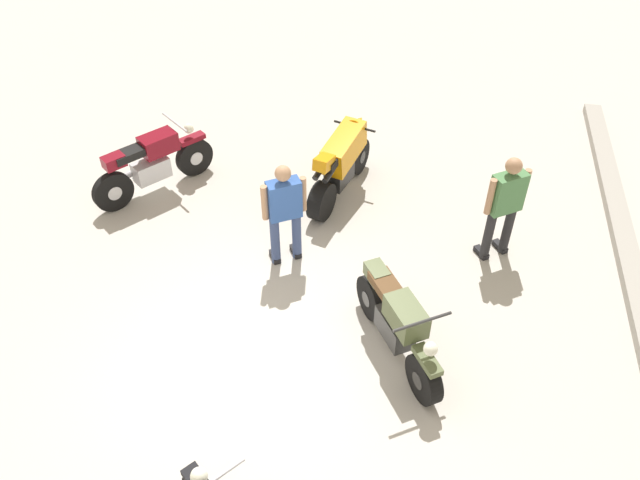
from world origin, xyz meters
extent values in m
plane|color=#B7B2A8|center=(0.00, 0.00, 0.00)|extent=(40.00, 40.00, 0.00)
cylinder|color=black|center=(0.08, 1.92, 0.30)|extent=(0.59, 0.46, 0.60)
cylinder|color=black|center=(-1.05, 1.18, 0.30)|extent=(0.59, 0.46, 0.60)
cylinder|color=#333333|center=(0.08, 1.92, 0.30)|extent=(0.27, 0.27, 0.21)
cylinder|color=#333333|center=(-1.05, 1.18, 0.30)|extent=(0.27, 0.27, 0.21)
cube|color=#333333|center=(-0.53, 1.52, 0.40)|extent=(0.62, 0.54, 0.32)
cube|color=#515B38|center=(-0.36, 1.63, 0.80)|extent=(0.64, 0.57, 0.30)
cube|color=#515B38|center=(0.08, 1.92, 0.63)|extent=(0.46, 0.38, 0.08)
cube|color=brown|center=(-0.74, 1.39, 0.82)|extent=(0.64, 0.55, 0.12)
cube|color=#515B38|center=(-0.99, 1.22, 0.80)|extent=(0.39, 0.36, 0.18)
cylinder|color=#333333|center=(-0.95, 1.45, 0.35)|extent=(0.53, 0.40, 0.16)
cylinder|color=#333333|center=(-0.08, 1.81, 1.05)|extent=(0.41, 0.61, 0.04)
sphere|color=silver|center=(0.10, 1.93, 0.85)|extent=(0.16, 0.16, 0.16)
sphere|color=silver|center=(1.96, 0.01, 0.87)|extent=(0.16, 0.16, 0.16)
cylinder|color=black|center=(-4.18, 0.52, 0.30)|extent=(0.62, 0.31, 0.60)
cylinder|color=black|center=(-2.88, 0.17, 0.30)|extent=(0.64, 0.37, 0.60)
cylinder|color=black|center=(-4.18, 0.52, 0.30)|extent=(0.25, 0.23, 0.21)
cylinder|color=black|center=(-2.88, 0.17, 0.30)|extent=(0.25, 0.23, 0.21)
cube|color=black|center=(-3.48, 0.33, 0.40)|extent=(0.61, 0.42, 0.32)
cube|color=orange|center=(-3.63, 0.37, 0.80)|extent=(1.05, 0.61, 0.57)
cone|color=orange|center=(-4.13, 0.51, 0.95)|extent=(0.43, 0.42, 0.39)
cube|color=black|center=(-3.24, 0.27, 0.87)|extent=(0.65, 0.41, 0.12)
cube|color=orange|center=(-2.95, 0.19, 0.95)|extent=(0.39, 0.30, 0.23)
cylinder|color=black|center=(-2.98, 0.28, 0.77)|extent=(0.41, 0.19, 0.17)
cylinder|color=black|center=(-3.02, 0.12, 0.77)|extent=(0.41, 0.19, 0.17)
cylinder|color=black|center=(-3.99, 0.47, 0.97)|extent=(0.22, 0.68, 0.04)
sphere|color=silver|center=(-4.21, 0.53, 0.90)|extent=(0.16, 0.16, 0.16)
cylinder|color=black|center=(-3.60, -2.10, 0.32)|extent=(0.58, 0.49, 0.64)
cylinder|color=black|center=(-2.46, -3.00, 0.32)|extent=(0.58, 0.49, 0.64)
cylinder|color=silver|center=(-3.60, -2.10, 0.32)|extent=(0.26, 0.25, 0.22)
cylinder|color=silver|center=(-2.46, -3.00, 0.32)|extent=(0.26, 0.25, 0.22)
cube|color=silver|center=(-2.99, -2.58, 0.42)|extent=(0.61, 0.57, 0.32)
cube|color=maroon|center=(-3.15, -2.45, 0.82)|extent=(0.64, 0.60, 0.30)
cube|color=maroon|center=(-3.60, -2.10, 0.67)|extent=(0.44, 0.40, 0.08)
cube|color=black|center=(-2.80, -2.73, 0.84)|extent=(0.63, 0.58, 0.12)
cube|color=maroon|center=(-2.56, -2.92, 0.82)|extent=(0.39, 0.37, 0.18)
cylinder|color=silver|center=(-2.79, -2.96, 0.37)|extent=(0.50, 0.43, 0.16)
cylinder|color=silver|center=(-3.41, -2.25, 1.07)|extent=(0.46, 0.57, 0.04)
sphere|color=silver|center=(-3.58, -2.11, 0.87)|extent=(0.16, 0.16, 0.16)
cylinder|color=#262628|center=(-2.61, 2.87, 0.41)|extent=(0.18, 0.18, 0.81)
cube|color=black|center=(-2.66, 2.84, 0.04)|extent=(0.27, 0.23, 0.08)
cylinder|color=#262628|center=(-2.43, 2.61, 0.41)|extent=(0.18, 0.18, 0.81)
cube|color=black|center=(-2.48, 2.57, 0.04)|extent=(0.27, 0.23, 0.08)
cube|color=#4C7F4C|center=(-2.52, 2.74, 1.10)|extent=(0.44, 0.50, 0.58)
cylinder|color=tan|center=(-2.68, 2.97, 1.12)|extent=(0.13, 0.13, 0.54)
cylinder|color=tan|center=(-2.37, 2.52, 1.12)|extent=(0.13, 0.13, 0.54)
sphere|color=tan|center=(-2.52, 2.74, 1.53)|extent=(0.22, 0.22, 0.22)
cylinder|color=#384772|center=(-1.94, 0.00, 0.39)|extent=(0.18, 0.18, 0.79)
cube|color=black|center=(-1.99, -0.03, 0.04)|extent=(0.27, 0.22, 0.08)
cylinder|color=#384772|center=(-1.77, -0.27, 0.39)|extent=(0.18, 0.18, 0.79)
cube|color=black|center=(-1.82, -0.30, 0.04)|extent=(0.27, 0.22, 0.08)
cube|color=#3359A5|center=(-1.85, -0.13, 1.07)|extent=(0.42, 0.49, 0.56)
cylinder|color=tan|center=(-1.99, 0.09, 1.08)|extent=(0.12, 0.12, 0.52)
cylinder|color=tan|center=(-1.71, -0.36, 1.08)|extent=(0.12, 0.12, 0.52)
sphere|color=tan|center=(-1.85, -0.13, 1.48)|extent=(0.21, 0.21, 0.21)
camera|label=1|loc=(4.58, 1.62, 6.19)|focal=35.85mm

